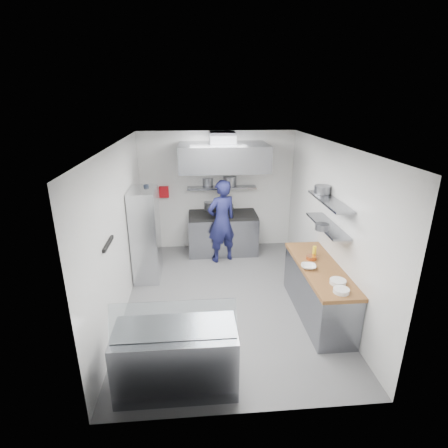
{
  "coord_description": "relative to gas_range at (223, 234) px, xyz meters",
  "views": [
    {
      "loc": [
        -0.53,
        -5.57,
        3.49
      ],
      "look_at": [
        0.0,
        0.6,
        1.25
      ],
      "focal_mm": 28.0,
      "sensor_mm": 36.0,
      "label": 1
    }
  ],
  "objects": [
    {
      "name": "shelf_pot_b",
      "position": [
        0.2,
        0.37,
        1.2
      ],
      "size": [
        0.31,
        0.31,
        0.22
      ],
      "primitive_type": "cylinder",
      "color": "slate",
      "rests_on": "over_range_shelf"
    },
    {
      "name": "wall_shelf_lower",
      "position": [
        1.54,
        -2.4,
        1.05
      ],
      "size": [
        0.3,
        1.3,
        0.04
      ],
      "primitive_type": "cube",
      "color": "gray",
      "rests_on": "wall_right"
    },
    {
      "name": "prep_counter_top",
      "position": [
        1.38,
        -2.7,
        0.42
      ],
      "size": [
        0.65,
        2.04,
        0.06
      ],
      "primitive_type": "cube",
      "color": "brown",
      "rests_on": "prep_counter_base"
    },
    {
      "name": "gas_range",
      "position": [
        0.0,
        0.0,
        0.0
      ],
      "size": [
        1.6,
        0.8,
        0.9
      ],
      "primitive_type": "cube",
      "color": "gray",
      "rests_on": "floor"
    },
    {
      "name": "extractor_hood",
      "position": [
        0.0,
        -0.18,
        1.85
      ],
      "size": [
        1.9,
        1.15,
        0.55
      ],
      "primitive_type": "cube",
      "color": "gray",
      "rests_on": "wall_back"
    },
    {
      "name": "mixing_bowl",
      "position": [
        1.16,
        -2.75,
        0.48
      ],
      "size": [
        0.29,
        0.29,
        0.06
      ],
      "primitive_type": "imported",
      "rotation": [
        0.0,
        0.0,
        -0.23
      ],
      "color": "white",
      "rests_on": "prep_counter_top"
    },
    {
      "name": "shelf_pot_d",
      "position": [
        1.55,
        -2.0,
        1.56
      ],
      "size": [
        0.27,
        0.27,
        0.14
      ],
      "primitive_type": "cylinder",
      "color": "slate",
      "rests_on": "wall_shelf_upper"
    },
    {
      "name": "stock_pot_left",
      "position": [
        -0.28,
        0.32,
        0.61
      ],
      "size": [
        0.28,
        0.28,
        0.2
      ],
      "primitive_type": "cylinder",
      "color": "slate",
      "rests_on": "cooktop"
    },
    {
      "name": "rack_bin_b",
      "position": [
        -1.63,
        -0.84,
        0.85
      ],
      "size": [
        0.12,
        0.16,
        0.14
      ],
      "primitive_type": "cube",
      "color": "yellow",
      "rests_on": "wire_rack"
    },
    {
      "name": "over_range_shelf",
      "position": [
        0.0,
        0.24,
        1.07
      ],
      "size": [
        1.6,
        0.3,
        0.04
      ],
      "primitive_type": "cube",
      "color": "gray",
      "rests_on": "wall_back"
    },
    {
      "name": "display_glass",
      "position": [
        -0.92,
        -4.22,
        0.62
      ],
      "size": [
        1.47,
        0.19,
        0.42
      ],
      "primitive_type": "cube",
      "rotation": [
        -0.38,
        0.0,
        0.0
      ],
      "color": "silver",
      "rests_on": "display_case"
    },
    {
      "name": "floor",
      "position": [
        -0.1,
        -2.1,
        -0.45
      ],
      "size": [
        5.0,
        5.0,
        0.0
      ],
      "primitive_type": "plane",
      "color": "#505052",
      "rests_on": "ground"
    },
    {
      "name": "copper_pan",
      "position": [
        1.32,
        -2.42,
        0.48
      ],
      "size": [
        0.18,
        0.18,
        0.06
      ],
      "primitive_type": "cylinder",
      "color": "#CA6B39",
      "rests_on": "prep_counter_top"
    },
    {
      "name": "red_firebox",
      "position": [
        -1.35,
        0.34,
        0.97
      ],
      "size": [
        0.22,
        0.1,
        0.26
      ],
      "primitive_type": "cube",
      "color": "#B50E16",
      "rests_on": "wall_back"
    },
    {
      "name": "wall_back",
      "position": [
        -0.1,
        0.4,
        0.95
      ],
      "size": [
        3.6,
        2.8,
        0.02
      ],
      "primitive_type": "cube",
      "rotation": [
        1.57,
        0.0,
        0.0
      ],
      "color": "white",
      "rests_on": "floor"
    },
    {
      "name": "wall_front",
      "position": [
        -0.1,
        -4.6,
        0.95
      ],
      "size": [
        3.6,
        2.8,
        0.02
      ],
      "primitive_type": "cube",
      "rotation": [
        -1.57,
        0.0,
        0.0
      ],
      "color": "white",
      "rests_on": "floor"
    },
    {
      "name": "rack_bin_a",
      "position": [
        -1.63,
        -1.2,
        0.35
      ],
      "size": [
        0.18,
        0.22,
        0.2
      ],
      "primitive_type": "cube",
      "color": "white",
      "rests_on": "wire_rack"
    },
    {
      "name": "prep_counter_base",
      "position": [
        1.38,
        -2.7,
        -0.03
      ],
      "size": [
        0.62,
        2.0,
        0.84
      ],
      "primitive_type": "cube",
      "color": "gray",
      "rests_on": "floor"
    },
    {
      "name": "wall_shelf_upper",
      "position": [
        1.54,
        -2.4,
        1.47
      ],
      "size": [
        0.3,
        1.3,
        0.04
      ],
      "primitive_type": "cube",
      "color": "gray",
      "rests_on": "wall_right"
    },
    {
      "name": "plate_stack_a",
      "position": [
        1.39,
        -3.52,
        0.48
      ],
      "size": [
        0.23,
        0.23,
        0.06
      ],
      "primitive_type": "cylinder",
      "color": "white",
      "rests_on": "prep_counter_top"
    },
    {
      "name": "wall_right",
      "position": [
        1.7,
        -2.1,
        0.95
      ],
      "size": [
        2.8,
        5.0,
        0.02
      ],
      "primitive_type": "cube",
      "rotation": [
        1.57,
        0.0,
        -1.57
      ],
      "color": "white",
      "rests_on": "floor"
    },
    {
      "name": "rack_jar",
      "position": [
        -1.58,
        -0.88,
        1.35
      ],
      "size": [
        0.1,
        0.1,
        0.18
      ],
      "primitive_type": "cylinder",
      "color": "black",
      "rests_on": "wire_rack"
    },
    {
      "name": "squeeze_bottle",
      "position": [
        1.41,
        -2.3,
        0.54
      ],
      "size": [
        0.06,
        0.06,
        0.18
      ],
      "primitive_type": "cylinder",
      "color": "yellow",
      "rests_on": "prep_counter_top"
    },
    {
      "name": "chef",
      "position": [
        -0.06,
        -0.46,
        0.48
      ],
      "size": [
        0.81,
        0.69,
        1.87
      ],
      "primitive_type": "imported",
      "rotation": [
        0.0,
        0.0,
        3.57
      ],
      "color": "#181B4A",
      "rests_on": "floor"
    },
    {
      "name": "shelf_pot_c",
      "position": [
        1.36,
        -2.65,
        1.12
      ],
      "size": [
        0.22,
        0.22,
        0.1
      ],
      "primitive_type": "cylinder",
      "color": "slate",
      "rests_on": "wall_shelf_lower"
    },
    {
      "name": "wire_rack",
      "position": [
        -1.63,
        -1.07,
        0.48
      ],
      "size": [
        0.5,
        0.9,
        1.85
      ],
      "primitive_type": "cube",
      "color": "silver",
      "rests_on": "floor"
    },
    {
      "name": "stock_pot_mid",
      "position": [
        0.07,
        -0.11,
        0.63
      ],
      "size": [
        0.33,
        0.33,
        0.24
      ],
      "primitive_type": "cylinder",
      "color": "slate",
      "rests_on": "cooktop"
    },
    {
      "name": "wall_left",
      "position": [
        -1.9,
        -2.1,
        0.95
      ],
      "size": [
        2.8,
        5.0,
        0.02
      ],
      "primitive_type": "cube",
      "rotation": [
        1.57,
        0.0,
        1.57
      ],
      "color": "white",
      "rests_on": "floor"
    },
    {
      "name": "ceiling",
      "position": [
        -0.1,
        -2.1,
        2.35
      ],
      "size": [
        5.0,
        5.0,
        0.0
      ],
      "primitive_type": "plane",
      "rotation": [
        3.14,
        0.0,
        0.0
      ],
      "color": "silver",
      "rests_on": "wall_back"
    },
    {
      "name": "shelf_pot_a",
      "position": [
        -0.32,
        0.46,
        1.18
      ],
      "size": [
        0.28,
        0.28,
        0.18
      ],
      "primitive_type": "cylinder",
      "color": "slate",
      "rests_on": "over_range_shelf"
    },
    {
      "name": "hood_duct",
      "position": [
        0.0,
        0.05,
        2.23
      ],
      "size": [
        0.55,
        0.55,
        0.24
      ],
      "primitive_type": "cube",
      "color": "slate",
      "rests_on": "extractor_hood"
    },
    {
      "name": "knife_strip",
      "position": [
        -1.88,
        -3.0,
        1.1
      ],
      "size": [
        0.04,
        0.55,
        0.05
      ],
      "primitive_type": "cube",
      "color": "black",
      "rests_on": "wall_left"
    },
    {
      "name": "plate_stack_b",
      "position": [
        1.44,
        -3.27,
        0.48
      ],
      "size": [
        0.24,
        0.24,
        0.06
      ],
      "primitive_type": "cylinder",
      "color": "white",
      "rests_on": "prep_counter_top"
    },
    {
      "name": "cooktop",
      "position": [
        0.0,
        0.0,
        0.48
      ],
      "size": [
        1.57,
        0.78,
        0.06
      ],
      "primitive_type": "cube",
      "color": "black",
      "rests_on": "gas_range"
    },
    {
      "name": "display_case",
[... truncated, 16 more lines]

